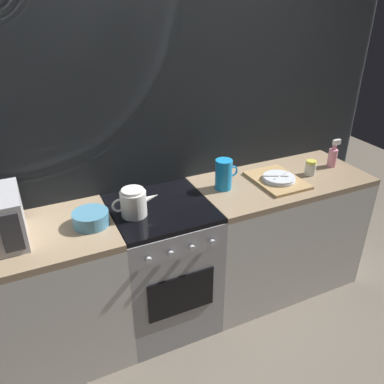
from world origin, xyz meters
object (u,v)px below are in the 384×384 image
Objects in this scene: spray_bottle at (333,156)px; spice_jar at (311,168)px; pitcher at (224,174)px; stove_unit at (163,266)px; mixing_bowl at (91,218)px; kettle at (134,203)px; dish_pile at (278,179)px.

spice_jar is at bearing -168.94° from spray_bottle.
pitcher is 0.66m from spice_jar.
mixing_bowl is (-0.42, -0.03, 0.49)m from stove_unit.
spice_jar is (1.28, 0.00, -0.03)m from kettle.
pitcher is (0.63, 0.08, 0.02)m from kettle.
spice_jar is 0.24m from spray_bottle.
dish_pile is at bearing -179.86° from spice_jar.
spray_bottle is (0.52, 0.05, 0.06)m from dish_pile.
kettle reaches higher than dish_pile.
spice_jar is at bearing -1.30° from stove_unit.
kettle is at bearing -173.11° from pitcher.
pitcher is at bearing 6.09° from stove_unit.
stove_unit is 4.50× the size of mixing_bowl.
dish_pile is (0.38, -0.07, -0.08)m from pitcher.
spice_jar is at bearing 0.09° from kettle.
kettle is 0.71× the size of dish_pile.
stove_unit is at bearing 3.53° from mixing_bowl.
spice_jar is at bearing 0.03° from mixing_bowl.
pitcher is (0.46, 0.05, 0.55)m from stove_unit.
dish_pile is 3.81× the size of spice_jar.
spray_bottle reaches higher than mixing_bowl.
stove_unit is 2.25× the size of dish_pile.
mixing_bowl is 1.00× the size of pitcher.
spice_jar is at bearing -6.48° from pitcher.
dish_pile reaches higher than stove_unit.
pitcher is (0.88, 0.07, 0.06)m from mixing_bowl.
mixing_bowl is 1.26m from dish_pile.
mixing_bowl is at bearing 179.72° from kettle.
pitcher is 0.50× the size of dish_pile.
mixing_bowl is at bearing -175.13° from pitcher.
stove_unit is 0.96m from dish_pile.
mixing_bowl reaches higher than stove_unit.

